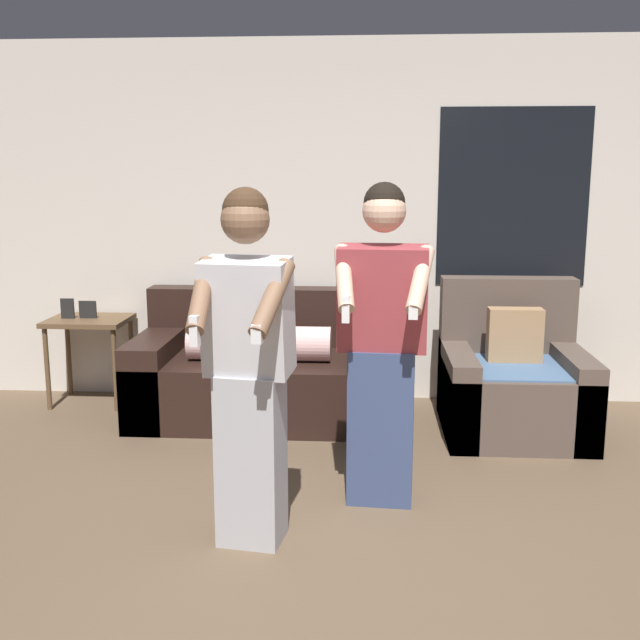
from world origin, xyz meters
name	(u,v)px	position (x,y,z in m)	size (l,w,h in m)	color
ground_plane	(335,610)	(0.00, 0.00, 0.00)	(14.00, 14.00, 0.00)	brown
wall_back	(355,223)	(0.02, 2.98, 1.35)	(6.25, 0.07, 2.70)	silver
couch	(263,373)	(-0.63, 2.45, 0.31)	(1.80, 0.97, 0.88)	black
armchair	(513,383)	(1.11, 2.24, 0.33)	(0.93, 0.95, 1.01)	brown
side_table	(89,330)	(-1.98, 2.68, 0.57)	(0.59, 0.48, 0.81)	brown
person_left	(249,367)	(-0.42, 0.56, 0.85)	(0.45, 0.52, 1.67)	#B2B2B7
person_right	(382,346)	(0.19, 1.06, 0.85)	(0.52, 0.49, 1.68)	#384770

